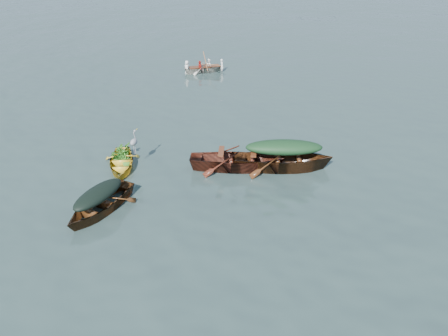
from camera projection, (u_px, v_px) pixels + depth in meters
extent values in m
plane|color=#2E403D|center=(189.00, 194.00, 14.77)|extent=(140.00, 140.00, 0.00)
imported|color=yellow|center=(122.00, 168.00, 16.43)|extent=(2.50, 3.33, 0.82)
imported|color=#573414|center=(101.00, 211.00, 13.88)|extent=(2.01, 3.94, 0.94)
imported|color=#532A13|center=(282.00, 169.00, 16.34)|extent=(5.38, 2.98, 1.25)
imported|color=#572315|center=(237.00, 169.00, 16.35)|extent=(5.09, 2.60, 1.17)
imported|color=beige|center=(205.00, 72.00, 27.59)|extent=(3.51, 2.88, 0.80)
ellipsoid|color=black|center=(98.00, 193.00, 13.56)|extent=(1.11, 2.16, 0.40)
ellipsoid|color=#153318|center=(284.00, 148.00, 15.92)|extent=(2.96, 1.64, 0.52)
imported|color=#366C1C|center=(121.00, 145.00, 16.57)|extent=(1.02, 1.11, 0.60)
imported|color=silver|center=(204.00, 60.00, 27.21)|extent=(2.58, 2.19, 0.76)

